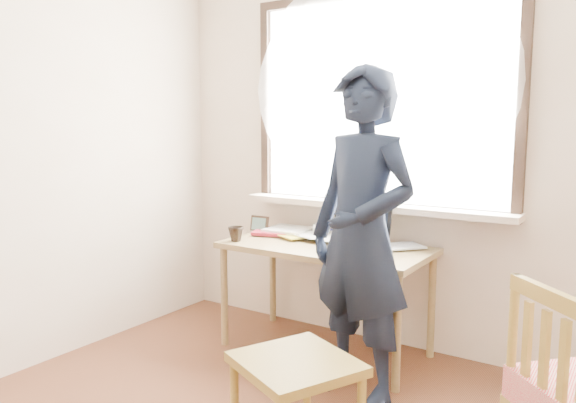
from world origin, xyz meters
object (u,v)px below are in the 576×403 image
Objects in this scene: desk at (326,256)px; laptop at (357,241)px; mug_white at (322,231)px; person at (362,236)px; mug_dark at (236,234)px; work_chair at (296,376)px.

desk is 0.27m from laptop.
person reaches higher than mug_white.
laptop reaches higher than mug_white.
work_chair is (1.06, -0.93, -0.34)m from mug_dark.
desk is at bearing 173.25° from laptop.
work_chair is at bearing -70.58° from person.
work_chair is 0.35× the size of person.
person is at bearing -12.13° from mug_dark.
mug_dark is (-0.55, -0.22, 0.12)m from desk.
desk is 0.60m from mug_dark.
laptop is at bearing 13.74° from mug_dark.
person is (-0.05, 0.71, 0.48)m from work_chair.
mug_white is at bearing 149.47° from laptop.
desk reaches higher than work_chair.
person is at bearing 93.88° from work_chair.
mug_white is (-0.37, 0.22, -0.01)m from laptop.
person is (0.60, -0.63, 0.13)m from mug_white.
laptop is 1.20m from work_chair.
laptop reaches higher than desk.
mug_white is 0.58m from mug_dark.
laptop is at bearing 134.88° from person.
mug_white is 0.07× the size of person.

